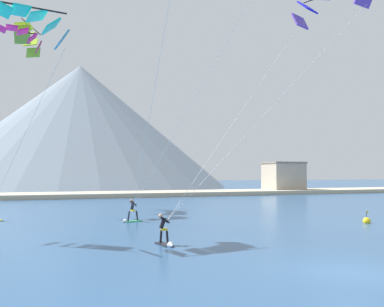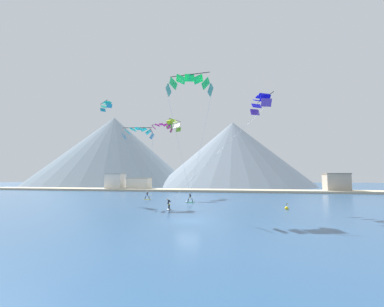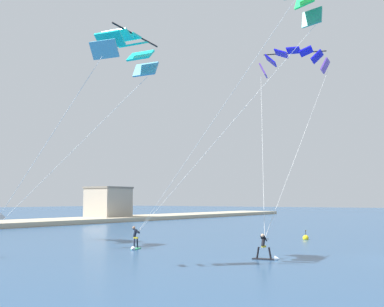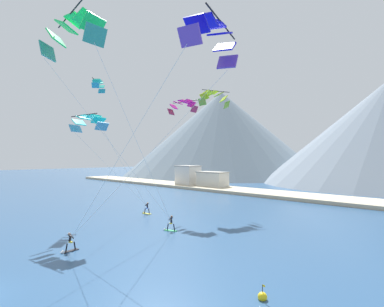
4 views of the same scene
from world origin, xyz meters
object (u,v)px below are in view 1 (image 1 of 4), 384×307
Objects in this scene: kitesurfer_mid_center at (165,236)px; parafoil_kite_distant_mid_solo at (27,36)px; kitesurfer_near_lead at (131,215)px; parafoil_kite_near_trail at (20,22)px; race_marker_buoy at (367,221)px; parafoil_kite_distant_high_outer at (11,35)px.

parafoil_kite_distant_mid_solo reaches higher than kitesurfer_mid_center.
parafoil_kite_distant_mid_solo is (-7.96, 17.37, 18.41)m from kitesurfer_near_lead.
race_marker_buoy is at bearing -2.89° from parafoil_kite_near_trail.
kitesurfer_mid_center is 0.15× the size of parafoil_kite_near_trail.
kitesurfer_near_lead is 21.71m from parafoil_kite_distant_high_outer.
parafoil_kite_near_trail is at bearing -90.16° from parafoil_kite_distant_mid_solo.
kitesurfer_mid_center is 34.95m from parafoil_kite_distant_mid_solo.
parafoil_kite_near_trail is at bearing -143.90° from kitesurfer_near_lead.
parafoil_kite_near_trail is 11.90× the size of race_marker_buoy.
parafoil_kite_distant_mid_solo is 6.00× the size of race_marker_buoy.
kitesurfer_near_lead is at bearing -49.75° from parafoil_kite_distant_high_outer.
parafoil_kite_distant_high_outer is (-8.53, 22.27, 16.43)m from kitesurfer_mid_center.
parafoil_kite_near_trail is 17.30m from parafoil_kite_distant_high_outer.
parafoil_kite_near_trail is (-7.34, 5.53, 12.22)m from kitesurfer_mid_center.
race_marker_buoy is at bearing 14.08° from kitesurfer_mid_center.
parafoil_kite_distant_high_outer is (-1.20, 16.74, 4.21)m from parafoil_kite_near_trail.
kitesurfer_near_lead is 1.78× the size of race_marker_buoy.
kitesurfer_mid_center is 0.32× the size of parafoil_kite_distant_high_outer.
parafoil_kite_near_trail is 27.53m from race_marker_buoy.
parafoil_kite_distant_high_outer is 5.46× the size of race_marker_buoy.
parafoil_kite_distant_mid_solo is at bearing 114.61° from kitesurfer_near_lead.
parafoil_kite_distant_high_outer is 6.92m from parafoil_kite_distant_mid_solo.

